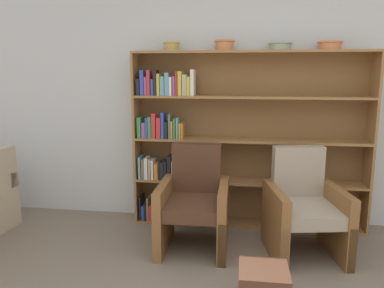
% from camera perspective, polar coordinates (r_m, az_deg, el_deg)
% --- Properties ---
extents(wall_back, '(12.00, 0.06, 2.75)m').
position_cam_1_polar(wall_back, '(4.14, 9.76, 6.89)').
color(wall_back, silver).
rests_on(wall_back, ground).
extents(bookshelf, '(2.46, 0.30, 1.87)m').
position_cam_1_polar(bookshelf, '(4.03, 5.35, 0.48)').
color(bookshelf, olive).
rests_on(bookshelf, ground).
extents(bowl_terracotta, '(0.18, 0.18, 0.10)m').
position_cam_1_polar(bowl_terracotta, '(4.02, -3.13, 14.71)').
color(bowl_terracotta, tan).
rests_on(bowl_terracotta, bookshelf).
extents(bowl_slate, '(0.21, 0.21, 0.11)m').
position_cam_1_polar(bowl_slate, '(3.96, 4.97, 14.85)').
color(bowl_slate, '#C67547').
rests_on(bowl_slate, bookshelf).
extents(bowl_brass, '(0.24, 0.24, 0.08)m').
position_cam_1_polar(bowl_brass, '(3.96, 13.25, 14.38)').
color(bowl_brass, gray).
rests_on(bowl_brass, bookshelf).
extents(bowl_olive, '(0.25, 0.25, 0.09)m').
position_cam_1_polar(bowl_olive, '(4.04, 20.25, 13.99)').
color(bowl_olive, '#C67547').
rests_on(bowl_olive, bookshelf).
extents(armchair_leather, '(0.65, 0.69, 0.96)m').
position_cam_1_polar(armchair_leather, '(3.59, 0.30, -9.18)').
color(armchair_leather, brown).
rests_on(armchair_leather, ground).
extents(armchair_cushioned, '(0.75, 0.78, 0.96)m').
position_cam_1_polar(armchair_cushioned, '(3.61, 16.68, -9.54)').
color(armchair_cushioned, brown).
rests_on(armchair_cushioned, ground).
extents(footstool, '(0.35, 0.35, 0.31)m').
position_cam_1_polar(footstool, '(2.81, 10.86, -19.17)').
color(footstool, brown).
rests_on(footstool, ground).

